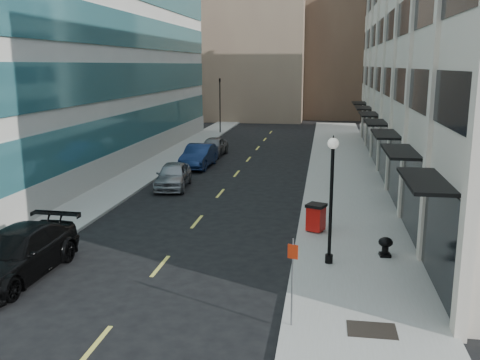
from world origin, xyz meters
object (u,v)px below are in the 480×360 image
(car_black_pickup, at_px, (16,254))
(car_grey_sedan, at_px, (213,146))
(lamppost, at_px, (331,189))
(car_silver_sedan, at_px, (173,175))
(trash_bin, at_px, (316,217))
(urn_planter, at_px, (385,245))
(sign_post, at_px, (292,271))
(car_blue_sedan, at_px, (199,156))
(traffic_signal, at_px, (220,82))

(car_black_pickup, bearing_deg, car_grey_sedan, 88.87)
(car_grey_sedan, height_order, lamppost, lamppost)
(car_silver_sedan, xyz_separation_m, lamppost, (9.60, -12.03, 2.25))
(trash_bin, distance_m, urn_planter, 4.00)
(car_black_pickup, bearing_deg, urn_planter, 18.51)
(trash_bin, relative_size, urn_planter, 1.64)
(sign_post, bearing_deg, car_silver_sedan, 135.15)
(car_black_pickup, distance_m, lamppost, 11.75)
(urn_planter, bearing_deg, trash_bin, 134.16)
(lamppost, bearing_deg, urn_planter, 26.11)
(car_black_pickup, xyz_separation_m, trash_bin, (10.62, 6.78, -0.04))
(car_blue_sedan, bearing_deg, car_black_pickup, -92.69)
(traffic_signal, height_order, car_black_pickup, traffic_signal)
(car_silver_sedan, xyz_separation_m, sign_post, (8.50, -17.27, 1.04))
(car_blue_sedan, xyz_separation_m, sign_post, (8.50, -24.27, 0.98))
(traffic_signal, relative_size, car_silver_sedan, 1.49)
(traffic_signal, relative_size, urn_planter, 8.95)
(traffic_signal, relative_size, car_blue_sedan, 1.34)
(traffic_signal, relative_size, lamppost, 1.41)
(car_blue_sedan, distance_m, sign_post, 25.74)
(lamppost, xyz_separation_m, urn_planter, (2.20, 1.08, -2.43))
(car_blue_sedan, height_order, car_grey_sedan, car_blue_sedan)
(car_grey_sedan, xyz_separation_m, sign_post, (8.50, -29.54, 1.05))
(car_blue_sedan, relative_size, urn_planter, 6.68)
(car_silver_sedan, height_order, sign_post, sign_post)
(urn_planter, bearing_deg, sign_post, -117.55)
(car_blue_sedan, xyz_separation_m, trash_bin, (9.02, -15.08, -0.02))
(car_silver_sedan, distance_m, lamppost, 15.55)
(sign_post, bearing_deg, lamppost, 97.10)
(car_silver_sedan, xyz_separation_m, urn_planter, (11.80, -10.95, -0.17))
(lamppost, distance_m, sign_post, 5.50)
(sign_post, bearing_deg, car_grey_sedan, 125.00)
(car_grey_sedan, height_order, sign_post, sign_post)
(car_blue_sedan, xyz_separation_m, car_grey_sedan, (0.00, 5.27, -0.07))
(car_silver_sedan, height_order, urn_planter, car_silver_sedan)
(urn_planter, bearing_deg, car_black_pickup, -163.74)
(sign_post, distance_m, urn_planter, 7.24)
(trash_bin, bearing_deg, lamppost, -58.88)
(car_black_pickup, height_order, car_blue_sedan, car_black_pickup)
(traffic_signal, xyz_separation_m, car_silver_sedan, (2.30, -27.00, -4.92))
(car_black_pickup, xyz_separation_m, lamppost, (11.20, 2.83, 2.17))
(car_grey_sedan, relative_size, lamppost, 0.94)
(traffic_signal, relative_size, car_black_pickup, 1.15)
(car_black_pickup, relative_size, car_grey_sedan, 1.31)
(car_blue_sedan, bearing_deg, car_grey_sedan, 91.49)
(traffic_signal, distance_m, lamppost, 40.89)
(car_black_pickup, relative_size, car_silver_sedan, 1.29)
(urn_planter, bearing_deg, car_grey_sedan, 116.94)
(traffic_signal, distance_m, car_blue_sedan, 20.71)
(lamppost, bearing_deg, traffic_signal, 106.96)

